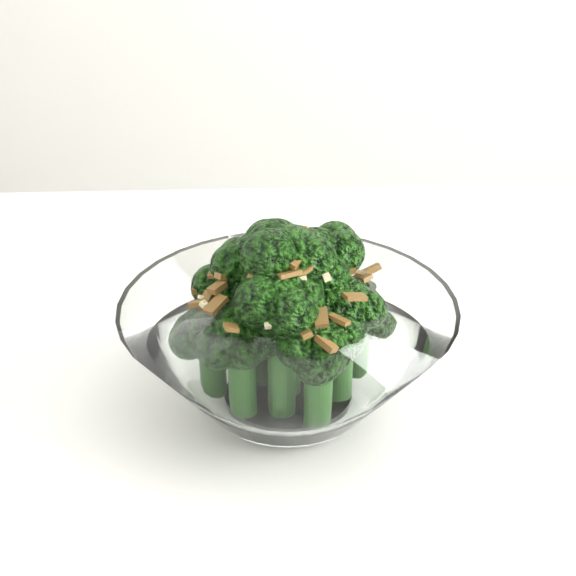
# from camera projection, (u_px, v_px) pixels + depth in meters

# --- Properties ---
(table) EXTENTS (1.34, 1.03, 0.75)m
(table) POSITION_uv_depth(u_px,v_px,m) (372.00, 479.00, 0.58)
(table) COLOR white
(table) RESTS_ON ground
(broccoli_dish) EXTENTS (0.22, 0.22, 0.13)m
(broccoli_dish) POSITION_uv_depth(u_px,v_px,m) (287.00, 339.00, 0.53)
(broccoli_dish) COLOR white
(broccoli_dish) RESTS_ON table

